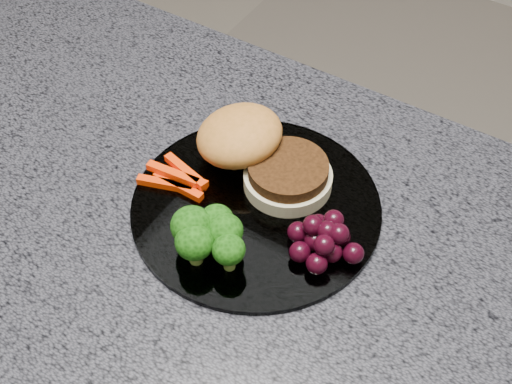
% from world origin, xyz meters
% --- Properties ---
extents(countertop, '(1.20, 0.60, 0.04)m').
position_xyz_m(countertop, '(0.00, 0.00, 0.88)').
color(countertop, '#44444D').
rests_on(countertop, island_cabinet).
extents(plate, '(0.26, 0.26, 0.01)m').
position_xyz_m(plate, '(-0.09, 0.06, 0.90)').
color(plate, white).
rests_on(plate, countertop).
extents(burger, '(0.17, 0.11, 0.05)m').
position_xyz_m(burger, '(-0.12, 0.11, 0.93)').
color(burger, beige).
rests_on(burger, plate).
extents(carrot_sticks, '(0.07, 0.05, 0.02)m').
position_xyz_m(carrot_sticks, '(-0.18, 0.05, 0.91)').
color(carrot_sticks, '#FE3704').
rests_on(carrot_sticks, plate).
extents(broccoli, '(0.08, 0.07, 0.05)m').
position_xyz_m(broccoli, '(-0.10, -0.01, 0.93)').
color(broccoli, olive).
rests_on(broccoli, plate).
extents(grape_bunch, '(0.08, 0.07, 0.04)m').
position_xyz_m(grape_bunch, '(-0.01, 0.05, 0.92)').
color(grape_bunch, black).
rests_on(grape_bunch, plate).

